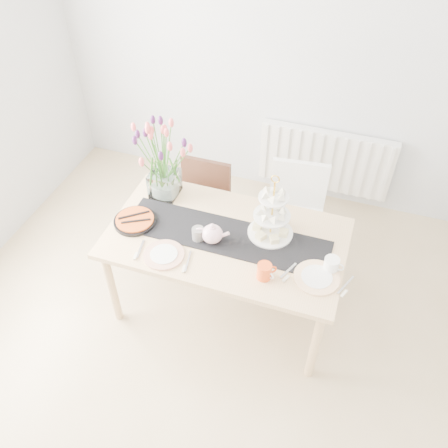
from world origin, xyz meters
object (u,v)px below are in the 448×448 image
(mug_grey, at_px, (198,234))
(plate_right, at_px, (317,277))
(dining_table, at_px, (226,244))
(chair_white, at_px, (295,209))
(mug_white, at_px, (265,272))
(cake_stand, at_px, (271,220))
(plate_left, at_px, (164,255))
(radiator, at_px, (325,160))
(cream_jug, at_px, (331,264))
(teapot, at_px, (212,234))
(mug_orange, at_px, (264,271))
(chair_brown, at_px, (202,203))
(tulip_vase, at_px, (161,150))
(tart_tin, at_px, (135,221))

(mug_grey, distance_m, plate_right, 0.82)
(dining_table, distance_m, chair_white, 0.78)
(chair_white, height_order, mug_white, chair_white)
(cake_stand, distance_m, plate_left, 0.74)
(radiator, xyz_separation_m, cream_jug, (0.26, -1.55, 0.35))
(chair_white, bearing_deg, teapot, -125.24)
(cake_stand, bearing_deg, mug_grey, -155.50)
(teapot, bearing_deg, mug_orange, -31.57)
(dining_table, xyz_separation_m, plate_left, (-0.33, -0.29, 0.08))
(cake_stand, relative_size, teapot, 2.01)
(chair_brown, xyz_separation_m, cream_jug, (1.10, -0.62, 0.32))
(mug_orange, bearing_deg, dining_table, 108.11)
(chair_brown, height_order, cream_jug, cream_jug)
(cream_jug, bearing_deg, teapot, -170.24)
(dining_table, xyz_separation_m, mug_grey, (-0.17, -0.09, 0.12))
(mug_white, height_order, plate_right, mug_white)
(tulip_vase, xyz_separation_m, teapot, (0.49, -0.35, -0.32))
(chair_brown, relative_size, tulip_vase, 1.18)
(radiator, height_order, dining_table, same)
(dining_table, height_order, teapot, teapot)
(dining_table, bearing_deg, teapot, -133.28)
(chair_brown, bearing_deg, tart_tin, -112.02)
(chair_white, xyz_separation_m, mug_grey, (-0.51, -0.76, 0.28))
(tart_tin, bearing_deg, teapot, 0.02)
(dining_table, xyz_separation_m, chair_brown, (-0.39, 0.55, -0.20))
(dining_table, height_order, cake_stand, cake_stand)
(chair_white, relative_size, mug_white, 10.08)
(plate_right, bearing_deg, teapot, 172.77)
(radiator, distance_m, dining_table, 1.57)
(mug_grey, height_order, mug_orange, mug_orange)
(cream_jug, relative_size, plate_left, 0.36)
(plate_left, bearing_deg, chair_brown, 94.38)
(tulip_vase, distance_m, plate_right, 1.34)
(tart_tin, height_order, mug_orange, mug_orange)
(radiator, bearing_deg, mug_white, -93.62)
(radiator, bearing_deg, cake_stand, -97.29)
(chair_brown, xyz_separation_m, tart_tin, (-0.25, -0.63, 0.29))
(chair_brown, bearing_deg, chair_white, 9.43)
(dining_table, height_order, mug_grey, mug_grey)
(cake_stand, relative_size, plate_left, 1.69)
(mug_grey, height_order, mug_white, mug_grey)
(chair_white, distance_m, cake_stand, 0.67)
(radiator, distance_m, mug_white, 1.78)
(chair_white, height_order, plate_right, chair_white)
(chair_white, distance_m, tulip_vase, 1.17)
(mug_white, xyz_separation_m, plate_left, (-0.67, -0.04, -0.04))
(dining_table, relative_size, chair_brown, 1.93)
(chair_white, height_order, tart_tin, chair_white)
(dining_table, xyz_separation_m, teapot, (-0.07, -0.08, 0.15))
(tart_tin, height_order, mug_white, mug_white)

